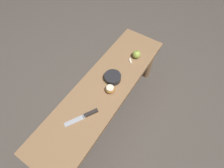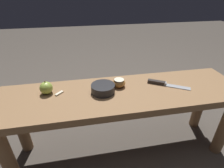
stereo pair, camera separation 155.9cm
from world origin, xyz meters
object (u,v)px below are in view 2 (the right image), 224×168
Objects in this scene: wooden_bench at (123,104)px; apple_cut at (119,83)px; knife at (162,83)px; apple_whole at (46,88)px; bowl at (103,88)px.

apple_cut reaches higher than wooden_bench.
apple_whole reaches higher than knife.
bowl is at bearing -8.99° from wooden_bench.
bowl reaches higher than knife.
knife is at bearing 177.60° from apple_whole.
apple_whole is (0.65, -0.03, 0.03)m from knife.
apple_cut is at bearing -155.45° from knife.
wooden_bench is at bearing 171.01° from bowl.
apple_whole is at bearing -8.13° from bowl.
knife is (-0.24, -0.03, 0.09)m from wooden_bench.
wooden_bench is 10.56× the size of bowl.
apple_cut reaches higher than knife.
wooden_bench is 6.17× the size of knife.
apple_cut is 0.56× the size of bowl.
knife is 0.35m from bowl.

